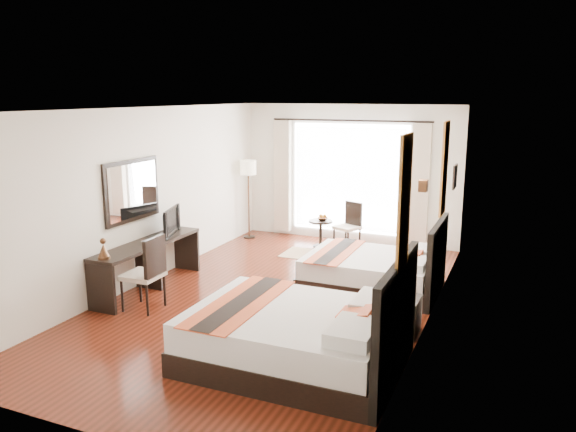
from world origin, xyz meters
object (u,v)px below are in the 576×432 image
at_px(bed_far, 376,270).
at_px(vase, 403,293).
at_px(table_lamp, 406,272).
at_px(console_desk, 148,265).
at_px(window_chair, 348,235).
at_px(desk_chair, 145,287).
at_px(floor_lamp, 248,173).
at_px(bed_near, 300,335).
at_px(nightstand, 403,315).
at_px(fruit_bowl, 322,219).
at_px(side_table, 321,234).
at_px(television, 167,221).

xyz_separation_m(bed_far, vase, (0.75, -1.59, 0.27)).
bearing_deg(table_lamp, console_desk, -179.91).
height_order(bed_far, table_lamp, bed_far).
bearing_deg(window_chair, desk_chair, 1.19).
height_order(floor_lamp, window_chair, floor_lamp).
bearing_deg(floor_lamp, bed_near, -57.24).
distance_m(nightstand, desk_chair, 3.59).
bearing_deg(fruit_bowl, desk_chair, -105.92).
height_order(table_lamp, vase, table_lamp).
xyz_separation_m(fruit_bowl, window_chair, (0.51, 0.06, -0.29)).
distance_m(vase, console_desk, 4.03).
bearing_deg(side_table, bed_far, -50.41).
bearing_deg(desk_chair, console_desk, -58.23).
relative_size(television, window_chair, 0.85).
relative_size(vase, floor_lamp, 0.08).
height_order(console_desk, floor_lamp, floor_lamp).
xyz_separation_m(vase, window_chair, (-1.85, 3.68, -0.29)).
xyz_separation_m(console_desk, side_table, (1.63, 3.38, -0.11)).
bearing_deg(side_table, nightstand, -55.60).
height_order(desk_chair, side_table, desk_chair).
distance_m(bed_far, floor_lamp, 4.03).
height_order(vase, fruit_bowl, vase).
distance_m(nightstand, vase, 0.35).
distance_m(desk_chair, side_table, 4.26).
height_order(vase, desk_chair, desk_chair).
distance_m(bed_far, fruit_bowl, 2.60).
distance_m(desk_chair, window_chair, 4.53).
height_order(bed_far, window_chair, bed_far).
relative_size(nightstand, television, 0.63).
distance_m(table_lamp, window_chair, 3.97).
height_order(bed_far, floor_lamp, floor_lamp).
bearing_deg(table_lamp, bed_near, -122.25).
height_order(console_desk, window_chair, window_chair).
height_order(table_lamp, floor_lamp, floor_lamp).
relative_size(console_desk, fruit_bowl, 10.32).
relative_size(vase, desk_chair, 0.13).
relative_size(bed_far, console_desk, 0.93).
relative_size(floor_lamp, window_chair, 1.80).
xyz_separation_m(bed_far, floor_lamp, (-3.28, 2.07, 1.10)).
distance_m(console_desk, desk_chair, 0.87).
bearing_deg(floor_lamp, vase, -42.27).
xyz_separation_m(table_lamp, television, (-3.98, 0.51, 0.19)).
bearing_deg(window_chair, table_lamp, 50.92).
distance_m(table_lamp, desk_chair, 3.63).
bearing_deg(floor_lamp, console_desk, -89.83).
xyz_separation_m(table_lamp, side_table, (-2.37, 3.37, -0.52)).
bearing_deg(television, vase, -117.96).
height_order(television, floor_lamp, floor_lamp).
distance_m(desk_chair, fruit_bowl, 4.31).
bearing_deg(desk_chair, side_table, -107.28).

